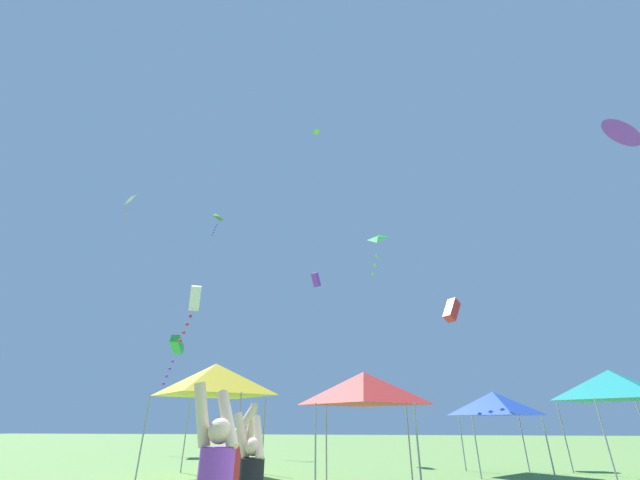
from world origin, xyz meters
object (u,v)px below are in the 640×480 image
person_flyer_red (237,474)px  kite_purple_delta (623,131)px  kite_white_box (195,300)px  kite_lime_diamond (218,218)px  kite_red_box (452,310)px  canopy_tent_yellow (215,379)px  canopy_tent_red (364,388)px  kite_purple_box (316,280)px  canopy_tent_teal (612,385)px  canopy_tent_blue (494,403)px  kite_green_box (176,346)px  kite_white_diamond (129,200)px  kite_lime_delta (316,132)px  kite_green_diamond (378,239)px

person_flyer_red → kite_purple_delta: kite_purple_delta is taller
kite_white_box → kite_lime_diamond: bearing=109.5°
person_flyer_red → kite_red_box: size_ratio=1.49×
canopy_tent_yellow → person_flyer_red: bearing=-65.4°
canopy_tent_red → kite_purple_box: (-2.96, 10.50, 7.38)m
kite_white_box → kite_purple_delta: bearing=-32.7°
canopy_tent_teal → kite_purple_box: 15.65m
canopy_tent_teal → kite_purple_box: bearing=150.7°
canopy_tent_blue → kite_red_box: 6.68m
canopy_tent_blue → kite_green_box: kite_green_box is taller
canopy_tent_teal → kite_purple_box: (-12.18, 6.83, 7.08)m
kite_white_diamond → kite_purple_box: size_ratio=1.47×
canopy_tent_red → kite_purple_delta: size_ratio=2.33×
kite_lime_delta → kite_purple_box: 18.44m
canopy_tent_teal → kite_white_diamond: kite_white_diamond is taller
kite_purple_delta → kite_lime_diamond: size_ratio=0.55×
kite_white_diamond → kite_lime_delta: 22.21m
kite_lime_delta → kite_red_box: (8.67, -7.72, -20.18)m
kite_lime_delta → canopy_tent_teal: bearing=-44.5°
canopy_tent_yellow → kite_white_diamond: 10.60m
canopy_tent_teal → kite_red_box: size_ratio=2.58×
canopy_tent_yellow → kite_purple_delta: (13.16, -5.54, 5.83)m
canopy_tent_red → kite_white_box: kite_white_box is taller
kite_lime_diamond → kite_red_box: size_ratio=1.81×
kite_white_box → canopy_tent_yellow: bearing=-54.5°
kite_purple_delta → kite_red_box: kite_purple_delta is taller
kite_white_diamond → kite_red_box: kite_white_diamond is taller
canopy_tent_red → canopy_tent_teal: (9.21, 3.67, 0.30)m
kite_green_box → kite_purple_box: 10.58m
canopy_tent_red → kite_purple_delta: (7.51, -3.65, 6.33)m
canopy_tent_red → kite_purple_box: size_ratio=3.37×
person_flyer_red → kite_purple_box: (-1.10, 16.87, 9.06)m
kite_green_diamond → kite_white_box: (-10.49, 1.25, -2.60)m
person_flyer_red → kite_green_diamond: kite_green_diamond is taller
canopy_tent_yellow → kite_green_box: size_ratio=1.21×
kite_purple_box → person_flyer_red: bearing=-86.3°
kite_white_box → kite_lime_delta: kite_lime_delta is taller
canopy_tent_red → kite_white_box: 13.09m
canopy_tent_teal → kite_green_diamond: bearing=164.0°
canopy_tent_yellow → kite_red_box: (10.53, 6.82, 4.14)m
kite_white_diamond → kite_red_box: bearing=20.4°
kite_green_diamond → kite_white_diamond: kite_white_diamond is taller
canopy_tent_red → canopy_tent_teal: 9.92m
canopy_tent_teal → kite_green_box: (-21.92, 8.59, 3.37)m
canopy_tent_red → kite_green_box: bearing=136.0°
canopy_tent_blue → kite_white_diamond: 19.20m
kite_green_diamond → kite_white_box: bearing=173.2°
canopy_tent_teal → kite_purple_delta: 9.63m
kite_white_diamond → kite_white_box: kite_white_diamond is taller
canopy_tent_yellow → kite_lime_diamond: 22.09m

